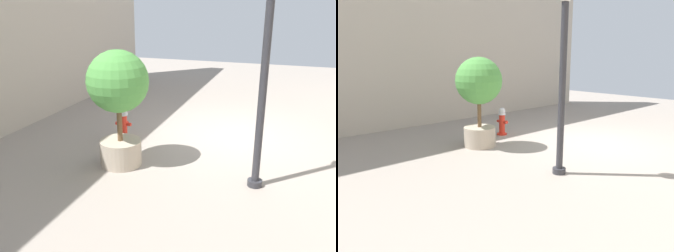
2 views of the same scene
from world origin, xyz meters
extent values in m
plane|color=gray|center=(0.00, 0.00, 0.00)|extent=(23.40, 23.40, 0.00)
cylinder|color=red|center=(2.53, 1.22, 0.03)|extent=(0.32, 0.32, 0.05)
cylinder|color=red|center=(2.53, 1.22, 0.35)|extent=(0.19, 0.19, 0.59)
cylinder|color=silver|center=(2.53, 1.22, 0.67)|extent=(0.23, 0.23, 0.06)
sphere|color=silver|center=(2.53, 1.22, 0.76)|extent=(0.21, 0.21, 0.21)
cylinder|color=red|center=(2.66, 1.22, 0.42)|extent=(0.13, 0.09, 0.08)
cylinder|color=red|center=(2.39, 1.21, 0.42)|extent=(0.13, 0.09, 0.08)
cylinder|color=red|center=(2.53, 1.06, 0.38)|extent=(0.11, 0.14, 0.11)
cylinder|color=tan|center=(1.95, 2.55, 0.27)|extent=(0.87, 0.87, 0.54)
cylinder|color=brown|center=(1.95, 2.55, 0.99)|extent=(0.11, 0.11, 0.88)
sphere|color=#4C9342|center=(1.95, 2.55, 1.81)|extent=(1.26, 1.26, 1.26)
cylinder|color=#2D2D33|center=(-0.87, 2.59, 0.06)|extent=(0.28, 0.28, 0.12)
cylinder|color=#2D2D33|center=(-0.87, 2.59, 1.81)|extent=(0.14, 0.14, 3.38)
camera|label=1|loc=(-1.33, 8.91, 3.33)|focal=38.71mm
camera|label=2|loc=(-4.83, 7.70, 2.42)|focal=33.76mm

